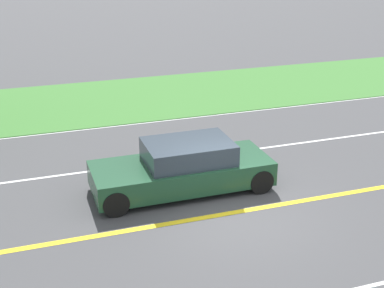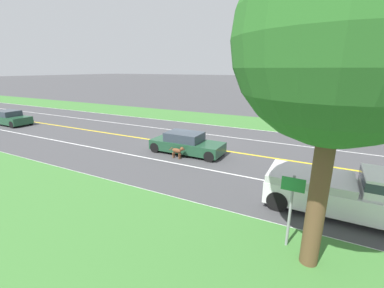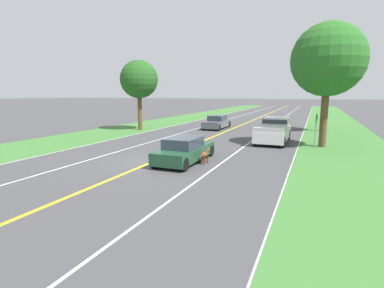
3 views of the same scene
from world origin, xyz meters
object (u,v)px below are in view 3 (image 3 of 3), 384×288
oncoming_car (217,122)px  roadside_tree_left_near (139,80)px  roadside_tree_right_near (328,60)px  pickup_truck (273,130)px  roadside_tree_right_far (326,69)px  ego_car (185,150)px  street_sign (316,127)px  dog (205,154)px

oncoming_car → roadside_tree_left_near: roadside_tree_left_near is taller
roadside_tree_right_near → pickup_truck: bearing=162.7°
pickup_truck → roadside_tree_right_near: (3.40, -1.06, 4.88)m
roadside_tree_right_far → roadside_tree_left_near: roadside_tree_right_far is taller
pickup_truck → oncoming_car: bearing=134.4°
ego_car → roadside_tree_right_near: 11.52m
oncoming_car → street_sign: bearing=138.5°
ego_car → oncoming_car: 15.81m
roadside_tree_right_far → roadside_tree_right_near: bearing=-90.6°
roadside_tree_right_far → roadside_tree_left_near: (-16.95, -5.69, -0.89)m
dog → roadside_tree_right_far: roadside_tree_right_far is taller
ego_car → roadside_tree_right_near: (6.90, 7.65, 5.16)m
dog → roadside_tree_right_near: 10.89m
pickup_truck → roadside_tree_right_near: bearing=-17.3°
pickup_truck → roadside_tree_right_near: roadside_tree_right_near is taller
oncoming_car → roadside_tree_left_near: 9.02m
ego_car → roadside_tree_right_near: roadside_tree_right_near is taller
roadside_tree_left_near → street_sign: size_ratio=2.98×
ego_car → roadside_tree_right_far: 19.24m
pickup_truck → street_sign: size_ratio=2.29×
dog → roadside_tree_left_near: size_ratio=0.16×
dog → roadside_tree_right_far: bearing=75.4°
dog → roadside_tree_right_far: 18.83m
roadside_tree_right_near → street_sign: 4.39m
roadside_tree_left_near → dog: bearing=-45.7°
ego_car → oncoming_car: size_ratio=1.00×
pickup_truck → street_sign: bearing=-30.0°
ego_car → street_sign: size_ratio=2.01×
dog → oncoming_car: bearing=109.9°
pickup_truck → roadside_tree_right_far: bearing=67.4°
oncoming_car → roadside_tree_right_far: (10.15, 1.64, 5.22)m
roadside_tree_right_near → roadside_tree_left_near: (-16.85, 3.79, -0.81)m
ego_car → dog: bearing=2.7°
oncoming_car → roadside_tree_right_far: 11.53m
roadside_tree_left_near → pickup_truck: bearing=-11.5°
dog → roadside_tree_right_near: roadside_tree_right_near is taller
pickup_truck → oncoming_car: 9.50m
ego_car → roadside_tree_right_far: roadside_tree_right_far is taller
ego_car → dog: ego_car is taller
roadside_tree_right_near → oncoming_car: bearing=142.0°
oncoming_car → street_sign: size_ratio=2.01×
pickup_truck → roadside_tree_right_far: size_ratio=0.65×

